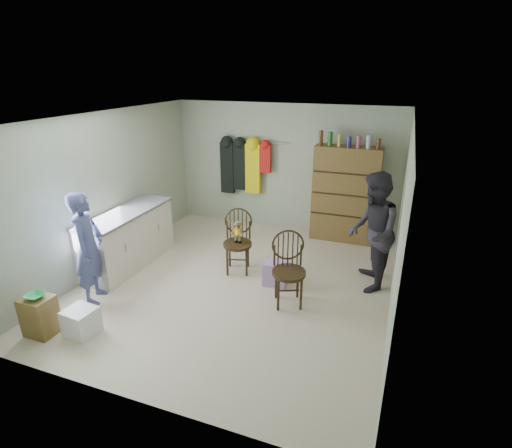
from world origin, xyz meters
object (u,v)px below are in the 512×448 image
at_px(chair_far, 288,266).
at_px(dresser, 345,194).
at_px(counter, 128,238).
at_px(chair_front, 238,237).

distance_m(chair_far, dresser, 2.55).
distance_m(counter, chair_front, 1.86).
xyz_separation_m(chair_front, chair_far, (1.03, -0.64, -0.01)).
relative_size(counter, chair_front, 1.80).
bearing_deg(chair_far, dresser, 58.66).
bearing_deg(chair_front, chair_far, -49.14).
distance_m(counter, chair_far, 2.84).
distance_m(chair_front, dresser, 2.35).
xyz_separation_m(chair_far, dresser, (0.37, 2.50, 0.35)).
relative_size(counter, dresser, 0.90).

